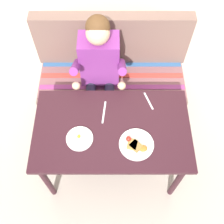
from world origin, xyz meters
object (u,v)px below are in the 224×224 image
at_px(plate_breakfast, 136,144).
at_px(fork, 148,101).
at_px(knife, 104,112).
at_px(couch, 112,80).
at_px(table, 112,133).
at_px(plate_eggs, 80,139).
at_px(person, 99,67).

bearing_deg(plate_breakfast, fork, 72.88).
height_order(fork, knife, same).
height_order(couch, plate_breakfast, couch).
xyz_separation_m(fork, knife, (-0.36, -0.11, 0.00)).
bearing_deg(couch, knife, -95.78).
bearing_deg(table, couch, 90.00).
relative_size(plate_breakfast, knife, 1.28).
distance_m(table, plate_eggs, 0.27).
bearing_deg(knife, plate_breakfast, -43.59).
bearing_deg(table, plate_breakfast, -38.67).
bearing_deg(plate_eggs, couch, 74.30).
bearing_deg(knife, table, -59.72).
distance_m(plate_breakfast, fork, 0.40).
bearing_deg(plate_breakfast, plate_eggs, 173.15).
distance_m(couch, fork, 0.72).
bearing_deg(knife, couch, 90.31).
relative_size(couch, knife, 7.20).
relative_size(plate_breakfast, fork, 1.51).
bearing_deg(person, plate_breakfast, -68.70).
distance_m(couch, plate_breakfast, 1.01).
bearing_deg(table, person, 100.51).
bearing_deg(plate_breakfast, knife, 130.33).
height_order(plate_breakfast, knife, plate_breakfast).
height_order(table, couch, couch).
relative_size(couch, fork, 8.47).
distance_m(person, plate_breakfast, 0.78).
distance_m(couch, plate_eggs, 0.98).
distance_m(table, couch, 0.83).
xyz_separation_m(couch, knife, (-0.06, -0.62, 0.40)).
xyz_separation_m(plate_breakfast, plate_eggs, (-0.42, 0.05, -0.00)).
xyz_separation_m(plate_breakfast, fork, (0.12, 0.39, -0.01)).
xyz_separation_m(plate_breakfast, knife, (-0.24, 0.28, -0.01)).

